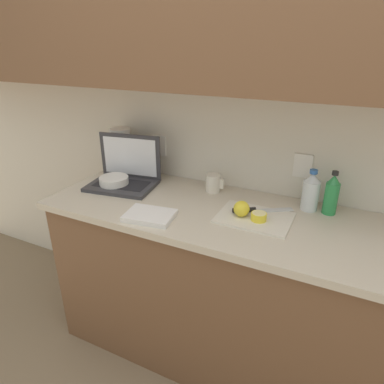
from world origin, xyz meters
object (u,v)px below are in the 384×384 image
(laptop, at_px, (125,173))
(knife, at_px, (252,210))
(lemon_whole_beside, at_px, (242,209))
(bottle_green_soda, at_px, (331,195))
(bowl_white, at_px, (114,182))
(cutting_board, at_px, (254,218))
(lemon_half_cut, at_px, (259,216))
(paper_towel_roll, at_px, (122,151))
(bottle_oil_tall, at_px, (311,192))
(measuring_cup, at_px, (213,183))

(laptop, height_order, knife, laptop)
(knife, distance_m, lemon_whole_beside, 0.08)
(bottle_green_soda, xyz_separation_m, bowl_white, (-1.11, -0.19, -0.06))
(cutting_board, relative_size, knife, 1.27)
(knife, bearing_deg, lemon_half_cut, -85.90)
(laptop, xyz_separation_m, paper_towel_roll, (-0.13, 0.15, 0.07))
(knife, distance_m, bottle_oil_tall, 0.29)
(cutting_board, relative_size, lemon_half_cut, 4.72)
(lemon_half_cut, bearing_deg, bottle_green_soda, 39.77)
(knife, relative_size, lemon_half_cut, 3.73)
(lemon_half_cut, distance_m, bottle_oil_tall, 0.30)
(laptop, relative_size, cutting_board, 1.20)
(cutting_board, distance_m, bottle_green_soda, 0.37)
(cutting_board, xyz_separation_m, bottle_green_soda, (0.30, 0.21, 0.09))
(bottle_green_soda, height_order, bottle_oil_tall, bottle_green_soda)
(cutting_board, relative_size, paper_towel_roll, 1.21)
(bowl_white, bearing_deg, lemon_half_cut, -2.49)
(lemon_whole_beside, xyz_separation_m, bottle_green_soda, (0.36, 0.22, 0.05))
(knife, relative_size, bottle_oil_tall, 1.29)
(knife, xyz_separation_m, lemon_half_cut, (0.05, -0.07, 0.01))
(bottle_oil_tall, bearing_deg, lemon_half_cut, -128.56)
(measuring_cup, bearing_deg, bowl_white, -160.10)
(bottle_oil_tall, relative_size, measuring_cup, 2.07)
(laptop, height_order, bowl_white, laptop)
(laptop, distance_m, lemon_whole_beside, 0.73)
(laptop, xyz_separation_m, knife, (0.75, -0.03, -0.05))
(lemon_half_cut, bearing_deg, knife, 126.47)
(cutting_board, distance_m, lemon_half_cut, 0.04)
(knife, relative_size, measuring_cup, 2.68)
(measuring_cup, bearing_deg, bottle_green_soda, 0.46)
(knife, xyz_separation_m, bottle_oil_tall, (0.23, 0.16, 0.08))
(lemon_half_cut, distance_m, measuring_cup, 0.39)
(lemon_whole_beside, distance_m, bottle_oil_tall, 0.35)
(lemon_half_cut, bearing_deg, laptop, 172.69)
(laptop, xyz_separation_m, lemon_half_cut, (0.80, -0.10, -0.04))
(cutting_board, distance_m, knife, 0.05)
(paper_towel_roll, bearing_deg, lemon_whole_beside, -16.20)
(bottle_green_soda, relative_size, paper_towel_roll, 0.77)
(bowl_white, relative_size, paper_towel_roll, 0.58)
(measuring_cup, distance_m, bowl_white, 0.55)
(lemon_half_cut, distance_m, lemon_whole_beside, 0.09)
(cutting_board, bearing_deg, measuring_cup, 145.40)
(laptop, bearing_deg, lemon_half_cut, -16.15)
(knife, relative_size, bottle_green_soda, 1.24)
(cutting_board, bearing_deg, lemon_whole_beside, -162.65)
(measuring_cup, bearing_deg, lemon_half_cut, -35.28)
(lemon_whole_beside, height_order, paper_towel_roll, paper_towel_roll)
(bottle_oil_tall, bearing_deg, knife, -145.57)
(knife, distance_m, measuring_cup, 0.31)
(measuring_cup, bearing_deg, knife, -30.28)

